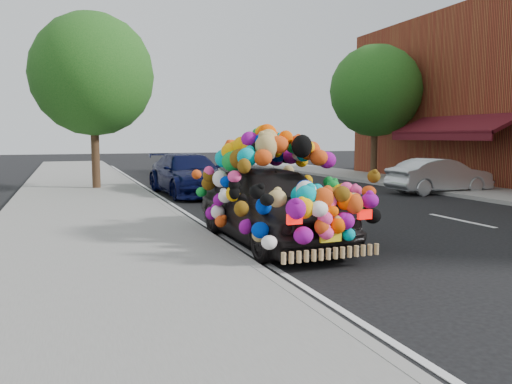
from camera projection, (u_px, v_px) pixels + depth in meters
ground at (321, 231)px, 10.10m from camera, size 100.00×100.00×0.00m
sidewalk at (99, 245)px, 8.57m from camera, size 4.00×60.00×0.12m
kerb at (208, 236)px, 9.26m from camera, size 0.15×60.00×0.13m
footpath_far at (505, 195)px, 15.78m from camera, size 3.00×40.00×0.12m
lane_markings at (461, 220)px, 11.37m from camera, size 6.00×50.00×0.01m
tree_near_sidewalk at (93, 75)px, 17.13m from camera, size 4.20×4.20×6.13m
tree_far_b at (375, 91)px, 21.78m from camera, size 4.00×4.00×5.90m
plush_art_car at (271, 184)px, 8.95m from camera, size 2.13×4.41×2.07m
navy_sedan at (188, 174)px, 16.44m from camera, size 2.17×4.77×1.35m
silver_hatchback at (440, 176)px, 16.82m from camera, size 3.60×1.30×1.18m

